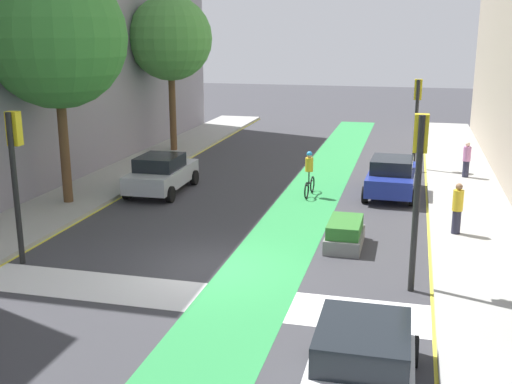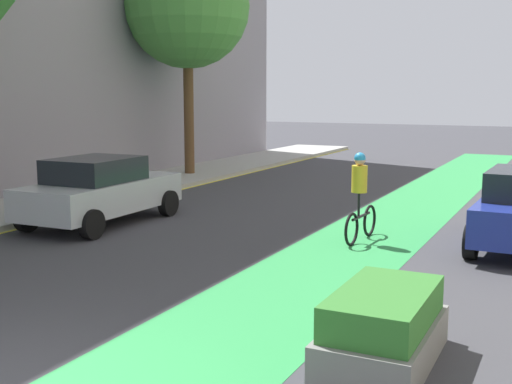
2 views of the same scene
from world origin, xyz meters
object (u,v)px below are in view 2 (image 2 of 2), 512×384
Objects in this scene: car_silver_left_far at (100,190)px; median_planter at (383,328)px; street_tree_far at (187,6)px; cyclist_in_lane at (360,195)px.

car_silver_left_far is 2.08× the size of median_planter.
median_planter is at bearing -31.26° from car_silver_left_far.
median_planter is at bearing -50.66° from street_tree_far.
street_tree_far reaches higher than median_planter.
car_silver_left_far is 10.17m from street_tree_far.
car_silver_left_far is at bearing -71.90° from street_tree_far.
street_tree_far is 4.02× the size of median_planter.
cyclist_in_lane is at bearing -40.30° from street_tree_far.
car_silver_left_far is 6.09m from cyclist_in_lane.
street_tree_far reaches higher than car_silver_left_far.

